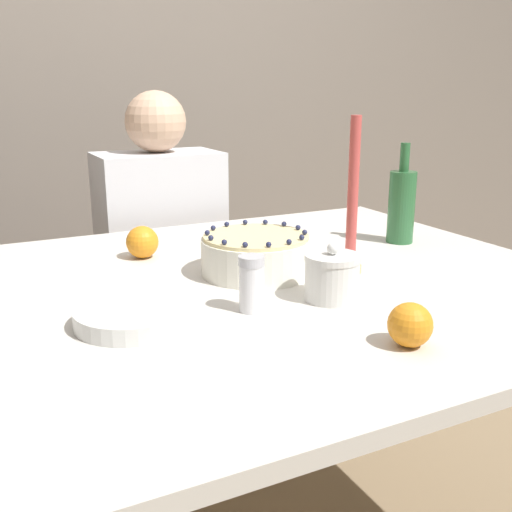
{
  "coord_description": "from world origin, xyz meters",
  "views": [
    {
      "loc": [
        -0.62,
        -1.11,
        1.18
      ],
      "look_at": [
        -0.03,
        0.05,
        0.81
      ],
      "focal_mm": 42.0,
      "sensor_mm": 36.0,
      "label": 1
    }
  ],
  "objects_px": {
    "cake": "(256,254)",
    "sugar_shaker": "(251,283)",
    "sugar_bowl": "(332,277)",
    "bottle": "(402,205)",
    "person_man_blue_shirt": "(163,289)",
    "candle": "(352,209)"
  },
  "relations": [
    {
      "from": "sugar_bowl",
      "to": "sugar_shaker",
      "type": "height_order",
      "value": "sugar_bowl"
    },
    {
      "from": "sugar_bowl",
      "to": "person_man_blue_shirt",
      "type": "bearing_deg",
      "value": 92.76
    },
    {
      "from": "bottle",
      "to": "person_man_blue_shirt",
      "type": "xyz_separation_m",
      "value": [
        -0.47,
        0.66,
        -0.37
      ]
    },
    {
      "from": "cake",
      "to": "sugar_shaker",
      "type": "height_order",
      "value": "sugar_shaker"
    },
    {
      "from": "sugar_shaker",
      "to": "sugar_bowl",
      "type": "bearing_deg",
      "value": -4.86
    },
    {
      "from": "cake",
      "to": "sugar_bowl",
      "type": "height_order",
      "value": "sugar_bowl"
    },
    {
      "from": "cake",
      "to": "sugar_shaker",
      "type": "bearing_deg",
      "value": -118.75
    },
    {
      "from": "sugar_bowl",
      "to": "candle",
      "type": "relative_size",
      "value": 0.33
    },
    {
      "from": "sugar_bowl",
      "to": "bottle",
      "type": "relative_size",
      "value": 0.44
    },
    {
      "from": "sugar_bowl",
      "to": "candle",
      "type": "xyz_separation_m",
      "value": [
        0.14,
        0.13,
        0.1
      ]
    },
    {
      "from": "sugar_bowl",
      "to": "bottle",
      "type": "height_order",
      "value": "bottle"
    },
    {
      "from": "candle",
      "to": "bottle",
      "type": "relative_size",
      "value": 1.31
    },
    {
      "from": "person_man_blue_shirt",
      "to": "sugar_bowl",
      "type": "bearing_deg",
      "value": 92.76
    },
    {
      "from": "cake",
      "to": "candle",
      "type": "bearing_deg",
      "value": -24.66
    },
    {
      "from": "cake",
      "to": "person_man_blue_shirt",
      "type": "relative_size",
      "value": 0.21
    },
    {
      "from": "sugar_bowl",
      "to": "candle",
      "type": "distance_m",
      "value": 0.22
    },
    {
      "from": "cake",
      "to": "bottle",
      "type": "height_order",
      "value": "bottle"
    },
    {
      "from": "sugar_shaker",
      "to": "candle",
      "type": "relative_size",
      "value": 0.31
    },
    {
      "from": "cake",
      "to": "person_man_blue_shirt",
      "type": "height_order",
      "value": "person_man_blue_shirt"
    },
    {
      "from": "person_man_blue_shirt",
      "to": "sugar_shaker",
      "type": "bearing_deg",
      "value": 82.51
    },
    {
      "from": "sugar_bowl",
      "to": "person_man_blue_shirt",
      "type": "distance_m",
      "value": 1.01
    },
    {
      "from": "sugar_shaker",
      "to": "bottle",
      "type": "bearing_deg",
      "value": 25.84
    }
  ]
}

